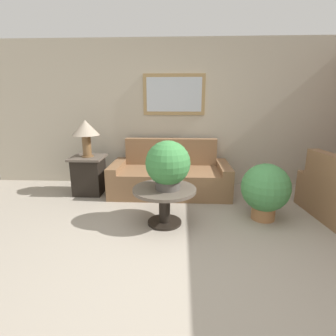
{
  "coord_description": "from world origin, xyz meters",
  "views": [
    {
      "loc": [
        -0.16,
        -2.13,
        1.59
      ],
      "look_at": [
        -0.35,
        1.68,
        0.57
      ],
      "focal_mm": 28.0,
      "sensor_mm": 36.0,
      "label": 1
    }
  ],
  "objects": [
    {
      "name": "wall_back",
      "position": [
        -0.01,
        2.75,
        1.31
      ],
      "size": [
        7.54,
        0.09,
        2.6
      ],
      "color": "#B2A893",
      "rests_on": "ground_plane"
    },
    {
      "name": "potted_plant_floor",
      "position": [
        0.97,
        1.21,
        0.42
      ],
      "size": [
        0.64,
        0.64,
        0.77
      ],
      "color": "#9E6B42",
      "rests_on": "ground_plane"
    },
    {
      "name": "potted_plant_on_table",
      "position": [
        -0.32,
        0.99,
        0.8
      ],
      "size": [
        0.56,
        0.56,
        0.61
      ],
      "color": "#4C4742",
      "rests_on": "coffee_table"
    },
    {
      "name": "coffee_table",
      "position": [
        -0.36,
        1.01,
        0.35
      ],
      "size": [
        0.81,
        0.81,
        0.49
      ],
      "color": "black",
      "rests_on": "ground_plane"
    },
    {
      "name": "side_table",
      "position": [
        -1.72,
        2.08,
        0.33
      ],
      "size": [
        0.54,
        0.54,
        0.64
      ],
      "color": "black",
      "rests_on": "ground_plane"
    },
    {
      "name": "table_lamp",
      "position": [
        -1.72,
        2.08,
        1.09
      ],
      "size": [
        0.45,
        0.45,
        0.61
      ],
      "color": "brown",
      "rests_on": "side_table"
    },
    {
      "name": "couch_main",
      "position": [
        -0.34,
        2.2,
        0.28
      ],
      "size": [
        1.99,
        0.91,
        0.89
      ],
      "color": "brown",
      "rests_on": "ground_plane"
    },
    {
      "name": "ground_plane",
      "position": [
        0.0,
        0.0,
        0.0
      ],
      "size": [
        20.0,
        20.0,
        0.0
      ],
      "primitive_type": "plane",
      "color": "gray"
    }
  ]
}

